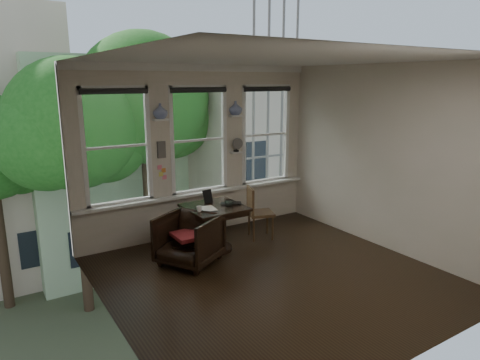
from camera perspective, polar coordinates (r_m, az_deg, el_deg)
ground at (r=6.28m, az=4.31°, el=-12.69°), size 4.50×4.50×0.00m
ceiling at (r=5.65m, az=4.85°, el=15.82°), size 4.50×4.50×0.00m
wall_back at (r=7.67m, az=-5.60°, el=3.85°), size 4.50×0.00×4.50m
wall_front at (r=4.27m, az=23.07°, el=-4.74°), size 4.50×0.00×4.50m
wall_left at (r=4.81m, az=-17.41°, el=-2.32°), size 0.00×4.50×4.50m
wall_right at (r=7.34m, az=18.78°, el=2.79°), size 0.00×4.50×4.50m
window_left at (r=7.11m, az=-16.14°, el=4.29°), size 1.10×0.12×1.90m
window_center at (r=7.64m, az=-5.64°, el=5.33°), size 1.10×0.12×1.90m
window_right at (r=8.38m, az=3.28°, el=6.08°), size 1.10×0.12×1.90m
shelf_left at (r=7.20m, az=-10.54°, el=7.91°), size 0.26×0.16×0.03m
shelf_right at (r=7.86m, az=-0.60°, el=8.55°), size 0.26×0.16×0.03m
intercom at (r=7.29m, az=-10.46°, el=4.01°), size 0.14×0.06×0.28m
sticky_notes at (r=7.36m, az=-10.37°, el=1.32°), size 0.16×0.01×0.24m
desk_fan at (r=7.91m, az=-0.51°, el=4.42°), size 0.20×0.20×0.24m
vase_left at (r=7.19m, az=-10.59°, el=9.01°), size 0.24×0.24×0.25m
vase_right at (r=7.85m, az=-0.60°, el=9.56°), size 0.24×0.24×0.25m
table at (r=7.04m, az=-3.39°, el=-6.44°), size 0.90×0.90×0.75m
armchair_left at (r=6.58m, az=-6.79°, el=-7.84°), size 1.15×1.14×0.77m
cushion_red at (r=6.56m, az=-6.81°, el=-7.32°), size 0.45×0.45×0.06m
side_chair_right at (r=7.55m, az=2.80°, el=-4.38°), size 0.54×0.54×0.92m
laptop at (r=6.98m, az=-1.23°, el=-3.23°), size 0.41×0.36×0.03m
mug at (r=6.64m, az=-5.43°, el=-3.87°), size 0.12×0.12×0.09m
drinking_glass at (r=6.90m, az=-1.49°, el=-3.08°), size 0.16×0.16×0.11m
tablet at (r=7.09m, az=-4.33°, el=-2.19°), size 0.17×0.09×0.22m
papers at (r=6.80m, az=-4.28°, el=-3.80°), size 0.26×0.33×0.00m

